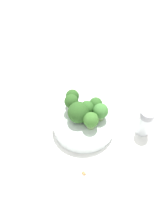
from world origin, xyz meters
TOP-DOWN VIEW (x-y plane):
  - ground_plane at (0.00, 0.00)m, footprint 3.00×3.00m
  - bowl at (0.00, 0.00)m, footprint 0.16×0.16m
  - broccoli_floret_0 at (-0.01, -0.01)m, footprint 0.05×0.05m
  - broccoli_floret_1 at (0.03, -0.01)m, footprint 0.04×0.04m
  - broccoli_floret_2 at (0.03, 0.02)m, footprint 0.04×0.04m
  - broccoli_floret_3 at (-0.04, 0.01)m, footprint 0.04×0.04m
  - broccoli_floret_4 at (-0.05, 0.03)m, footprint 0.04×0.04m
  - broccoli_floret_5 at (0.01, 0.04)m, footprint 0.03×0.03m
  - broccoli_floret_6 at (0.00, 0.01)m, footprint 0.04×0.04m
  - pepper_shaker at (0.14, 0.06)m, footprint 0.04×0.04m
  - almond_crumb_0 at (0.07, -0.12)m, footprint 0.01×0.01m
  - almond_crumb_1 at (-0.09, 0.07)m, footprint 0.01×0.01m

SIDE VIEW (x-z plane):
  - ground_plane at x=0.00m, z-range 0.00..0.00m
  - almond_crumb_0 at x=0.07m, z-range 0.00..0.01m
  - almond_crumb_1 at x=-0.09m, z-range 0.00..0.01m
  - bowl at x=0.00m, z-range 0.00..0.04m
  - pepper_shaker at x=0.14m, z-range 0.00..0.08m
  - broccoli_floret_5 at x=0.01m, z-range 0.04..0.08m
  - broccoli_floret_1 at x=0.03m, z-range 0.04..0.09m
  - broccoli_floret_2 at x=0.03m, z-range 0.04..0.09m
  - broccoli_floret_6 at x=0.00m, z-range 0.04..0.09m
  - broccoli_floret_0 at x=-0.01m, z-range 0.04..0.09m
  - broccoli_floret_4 at x=-0.05m, z-range 0.04..0.09m
  - broccoli_floret_3 at x=-0.04m, z-range 0.04..0.10m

